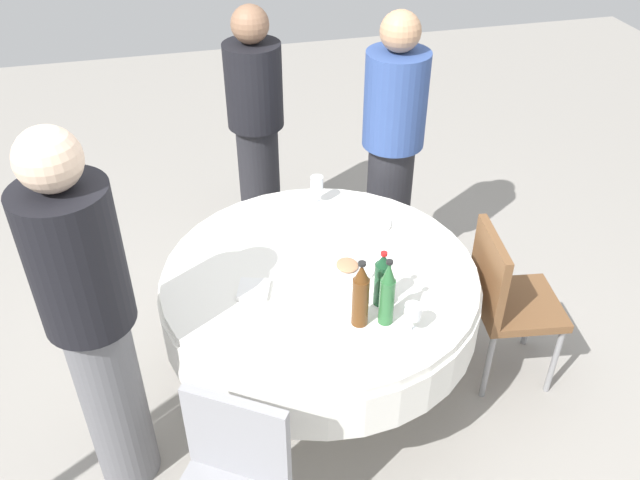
% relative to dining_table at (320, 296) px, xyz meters
% --- Properties ---
extents(ground_plane, '(10.00, 10.00, 0.00)m').
position_rel_dining_table_xyz_m(ground_plane, '(0.00, 0.00, -0.59)').
color(ground_plane, gray).
extents(dining_table, '(1.48, 1.48, 0.74)m').
position_rel_dining_table_xyz_m(dining_table, '(0.00, 0.00, 0.00)').
color(dining_table, white).
rests_on(dining_table, ground_plane).
extents(bottle_brown_left, '(0.07, 0.07, 0.32)m').
position_rel_dining_table_xyz_m(bottle_brown_left, '(-0.37, -0.08, 0.29)').
color(bottle_brown_left, '#593314').
rests_on(bottle_brown_left, dining_table).
extents(bottle_dark_green_west, '(0.07, 0.07, 0.27)m').
position_rel_dining_table_xyz_m(bottle_dark_green_west, '(-0.27, -0.20, 0.27)').
color(bottle_dark_green_west, '#194728').
rests_on(bottle_dark_green_west, dining_table).
extents(bottle_green_south, '(0.06, 0.06, 0.32)m').
position_rel_dining_table_xyz_m(bottle_green_south, '(-0.39, -0.19, 0.29)').
color(bottle_green_south, '#2D6B38').
rests_on(bottle_green_south, dining_table).
extents(wine_glass_front, '(0.07, 0.07, 0.14)m').
position_rel_dining_table_xyz_m(wine_glass_front, '(-0.46, -0.27, 0.25)').
color(wine_glass_front, white).
rests_on(wine_glass_front, dining_table).
extents(wine_glass_far, '(0.07, 0.07, 0.16)m').
position_rel_dining_table_xyz_m(wine_glass_far, '(0.57, -0.12, 0.25)').
color(wine_glass_far, white).
rests_on(wine_glass_far, dining_table).
extents(plate_east, '(0.25, 0.25, 0.04)m').
position_rel_dining_table_xyz_m(plate_east, '(-0.02, -0.12, 0.16)').
color(plate_east, white).
rests_on(plate_east, dining_table).
extents(plate_north, '(0.25, 0.25, 0.02)m').
position_rel_dining_table_xyz_m(plate_north, '(0.31, -0.31, 0.15)').
color(plate_north, white).
rests_on(plate_north, dining_table).
extents(fork_west, '(0.05, 0.18, 0.00)m').
position_rel_dining_table_xyz_m(fork_west, '(-0.22, 0.14, 0.15)').
color(fork_west, silver).
rests_on(fork_west, dining_table).
extents(folded_napkin, '(0.17, 0.17, 0.02)m').
position_rel_dining_table_xyz_m(folded_napkin, '(-0.07, 0.32, 0.16)').
color(folded_napkin, white).
rests_on(folded_napkin, dining_table).
extents(person_left, '(0.34, 0.34, 1.64)m').
position_rel_dining_table_xyz_m(person_left, '(0.80, -0.61, 0.27)').
color(person_left, '#26262B').
rests_on(person_left, ground_plane).
extents(person_west, '(0.34, 0.34, 1.55)m').
position_rel_dining_table_xyz_m(person_west, '(1.37, 0.07, 0.22)').
color(person_west, '#26262B').
rests_on(person_west, ground_plane).
extents(person_south, '(0.34, 0.34, 1.72)m').
position_rel_dining_table_xyz_m(person_south, '(-0.29, 0.96, 0.31)').
color(person_south, slate).
rests_on(person_south, ground_plane).
extents(chair_rear, '(0.45, 0.45, 0.87)m').
position_rel_dining_table_xyz_m(chair_rear, '(-0.12, -0.90, -0.08)').
color(chair_rear, brown).
rests_on(chair_rear, ground_plane).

